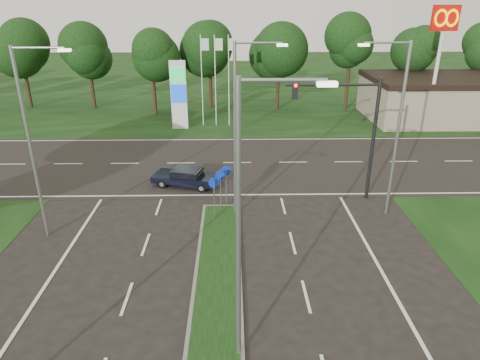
{
  "coord_description": "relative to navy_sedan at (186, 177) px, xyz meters",
  "views": [
    {
      "loc": [
        0.63,
        -4.61,
        10.7
      ],
      "look_at": [
        1.04,
        15.6,
        2.2
      ],
      "focal_mm": 32.0,
      "sensor_mm": 36.0,
      "label": 1
    }
  ],
  "objects": [
    {
      "name": "streetlight_right_far",
      "position": [
        11.03,
        -3.99,
        4.49
      ],
      "size": [
        2.53,
        0.22,
        9.0
      ],
      "rotation": [
        0.0,
        0.0,
        3.14
      ],
      "color": "gray",
      "rests_on": "ground"
    },
    {
      "name": "streetlight_left_far",
      "position": [
        -6.07,
        -5.99,
        4.49
      ],
      "size": [
        2.53,
        0.22,
        9.0
      ],
      "color": "gray",
      "rests_on": "ground"
    },
    {
      "name": "cross_road",
      "position": [
        2.23,
        4.01,
        -0.59
      ],
      "size": [
        160.0,
        12.0,
        0.02
      ],
      "primitive_type": "cube",
      "color": "black",
      "rests_on": "ground"
    },
    {
      "name": "navy_sedan",
      "position": [
        0.0,
        0.0,
        0.0
      ],
      "size": [
        4.28,
        2.63,
        1.1
      ],
      "rotation": [
        0.0,
        0.0,
        1.3
      ],
      "color": "black",
      "rests_on": "ground"
    },
    {
      "name": "gas_pylon",
      "position": [
        -1.55,
        13.05,
        2.61
      ],
      "size": [
        5.8,
        1.26,
        8.0
      ],
      "color": "silver",
      "rests_on": "ground"
    },
    {
      "name": "verge_far",
      "position": [
        2.23,
        35.01,
        -0.59
      ],
      "size": [
        160.0,
        50.0,
        0.02
      ],
      "primitive_type": "cube",
      "color": "black",
      "rests_on": "ground"
    },
    {
      "name": "streetlight_median_near",
      "position": [
        3.23,
        -13.99,
        4.49
      ],
      "size": [
        2.53,
        0.22,
        9.0
      ],
      "color": "gray",
      "rests_on": "ground"
    },
    {
      "name": "mcdonalds_sign",
      "position": [
        20.23,
        11.98,
        7.4
      ],
      "size": [
        2.2,
        0.47,
        10.4
      ],
      "color": "silver",
      "rests_on": "ground"
    },
    {
      "name": "median_signs",
      "position": [
        2.23,
        -3.59,
        1.12
      ],
      "size": [
        1.16,
        1.76,
        2.38
      ],
      "color": "gray",
      "rests_on": "ground"
    },
    {
      "name": "traffic_signal",
      "position": [
        9.42,
        -2.0,
        4.06
      ],
      "size": [
        5.1,
        0.42,
        7.0
      ],
      "color": "black",
      "rests_on": "ground"
    },
    {
      "name": "commercial_building",
      "position": [
        24.23,
        16.01,
        1.41
      ],
      "size": [
        16.0,
        9.0,
        4.0
      ],
      "primitive_type": "cube",
      "color": "gray",
      "rests_on": "ground"
    },
    {
      "name": "treeline_far",
      "position": [
        2.33,
        19.94,
        6.24
      ],
      "size": [
        6.0,
        6.0,
        9.9
      ],
      "color": "black",
      "rests_on": "ground"
    },
    {
      "name": "streetlight_median_far",
      "position": [
        3.23,
        -3.99,
        4.49
      ],
      "size": [
        2.53,
        0.22,
        9.0
      ],
      "color": "gray",
      "rests_on": "ground"
    }
  ]
}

